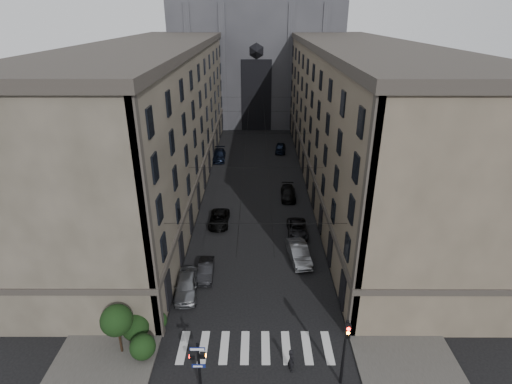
{
  "coord_description": "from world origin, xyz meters",
  "views": [
    {
      "loc": [
        0.1,
        -16.76,
        22.15
      ],
      "look_at": [
        0.04,
        10.29,
        9.99
      ],
      "focal_mm": 28.0,
      "sensor_mm": 36.0,
      "label": 1
    }
  ],
  "objects_px": {
    "traffic_light_right": "(345,346)",
    "car_left_midnear": "(206,270)",
    "car_left_midfar": "(219,219)",
    "car_left_far": "(219,155)",
    "car_right_near": "(299,253)",
    "pedestrian_signal_left": "(199,362)",
    "car_left_near": "(186,285)",
    "car_right_midnear": "(297,229)",
    "car_right_midfar": "(288,193)",
    "car_right_far": "(280,148)",
    "gothic_tower": "(256,35)",
    "pedestrian": "(291,360)"
  },
  "relations": [
    {
      "from": "car_left_far",
      "to": "car_right_midfar",
      "type": "height_order",
      "value": "car_left_far"
    },
    {
      "from": "gothic_tower",
      "to": "car_left_midfar",
      "type": "bearing_deg",
      "value": -94.67
    },
    {
      "from": "car_left_near",
      "to": "car_right_far",
      "type": "xyz_separation_m",
      "value": [
        10.13,
        38.38,
        -0.08
      ]
    },
    {
      "from": "gothic_tower",
      "to": "traffic_light_right",
      "type": "relative_size",
      "value": 11.15
    },
    {
      "from": "car_left_near",
      "to": "car_left_midnear",
      "type": "distance_m",
      "value": 2.8
    },
    {
      "from": "car_left_midnear",
      "to": "car_right_midnear",
      "type": "relative_size",
      "value": 0.84
    },
    {
      "from": "gothic_tower",
      "to": "car_right_far",
      "type": "xyz_separation_m",
      "value": [
        4.2,
        -25.42,
        -17.07
      ]
    },
    {
      "from": "traffic_light_right",
      "to": "car_right_near",
      "type": "height_order",
      "value": "traffic_light_right"
    },
    {
      "from": "pedestrian_signal_left",
      "to": "traffic_light_right",
      "type": "xyz_separation_m",
      "value": [
        9.11,
        0.42,
        0.97
      ]
    },
    {
      "from": "car_right_near",
      "to": "pedestrian",
      "type": "relative_size",
      "value": 2.71
    },
    {
      "from": "traffic_light_right",
      "to": "car_left_midnear",
      "type": "distance_m",
      "value": 15.71
    },
    {
      "from": "car_left_midfar",
      "to": "car_left_far",
      "type": "xyz_separation_m",
      "value": [
        -2.0,
        22.07,
        0.12
      ]
    },
    {
      "from": "car_right_near",
      "to": "car_left_far",
      "type": "bearing_deg",
      "value": 101.79
    },
    {
      "from": "pedestrian_signal_left",
      "to": "car_left_near",
      "type": "xyz_separation_m",
      "value": [
        -2.42,
        9.66,
        -1.51
      ]
    },
    {
      "from": "car_left_far",
      "to": "pedestrian",
      "type": "xyz_separation_m",
      "value": [
        8.61,
        -42.59,
        0.12
      ]
    },
    {
      "from": "car_left_midnear",
      "to": "car_right_midfar",
      "type": "relative_size",
      "value": 0.84
    },
    {
      "from": "car_left_midfar",
      "to": "car_left_midnear",
      "type": "bearing_deg",
      "value": -91.9
    },
    {
      "from": "gothic_tower",
      "to": "car_right_midnear",
      "type": "height_order",
      "value": "gothic_tower"
    },
    {
      "from": "car_left_near",
      "to": "car_right_midnear",
      "type": "distance_m",
      "value": 14.55
    },
    {
      "from": "car_left_midnear",
      "to": "pedestrian",
      "type": "height_order",
      "value": "pedestrian"
    },
    {
      "from": "car_right_midnear",
      "to": "traffic_light_right",
      "type": "bearing_deg",
      "value": -86.18
    },
    {
      "from": "car_left_far",
      "to": "car_right_near",
      "type": "distance_m",
      "value": 31.15
    },
    {
      "from": "car_left_midnear",
      "to": "car_left_midfar",
      "type": "bearing_deg",
      "value": 86.01
    },
    {
      "from": "car_left_midfar",
      "to": "car_left_far",
      "type": "height_order",
      "value": "car_left_far"
    },
    {
      "from": "gothic_tower",
      "to": "car_left_midfar",
      "type": "relative_size",
      "value": 12.28
    },
    {
      "from": "gothic_tower",
      "to": "car_left_far",
      "type": "xyz_separation_m",
      "value": [
        -6.2,
        -29.36,
        -17.02
      ]
    },
    {
      "from": "car_left_near",
      "to": "pedestrian",
      "type": "height_order",
      "value": "pedestrian"
    },
    {
      "from": "gothic_tower",
      "to": "traffic_light_right",
      "type": "distance_m",
      "value": 74.67
    },
    {
      "from": "car_left_near",
      "to": "pedestrian",
      "type": "bearing_deg",
      "value": -48.7
    },
    {
      "from": "car_left_near",
      "to": "car_right_midfar",
      "type": "bearing_deg",
      "value": 58.21
    },
    {
      "from": "traffic_light_right",
      "to": "car_left_near",
      "type": "height_order",
      "value": "traffic_light_right"
    },
    {
      "from": "car_right_midfar",
      "to": "car_left_near",
      "type": "bearing_deg",
      "value": -116.05
    },
    {
      "from": "traffic_light_right",
      "to": "car_right_midnear",
      "type": "xyz_separation_m",
      "value": [
        -1.07,
        19.34,
        -2.65
      ]
    },
    {
      "from": "traffic_light_right",
      "to": "car_left_midnear",
      "type": "xyz_separation_m",
      "value": [
        -10.17,
        11.68,
        -2.65
      ]
    },
    {
      "from": "car_left_near",
      "to": "car_right_near",
      "type": "bearing_deg",
      "value": 22.24
    },
    {
      "from": "car_right_near",
      "to": "car_right_far",
      "type": "distance_m",
      "value": 33.31
    },
    {
      "from": "pedestrian_signal_left",
      "to": "pedestrian",
      "type": "distance_m",
      "value": 6.28
    },
    {
      "from": "car_right_midnear",
      "to": "pedestrian",
      "type": "relative_size",
      "value": 2.57
    },
    {
      "from": "car_left_near",
      "to": "car_right_near",
      "type": "distance_m",
      "value": 11.33
    },
    {
      "from": "car_right_far",
      "to": "car_left_midfar",
      "type": "bearing_deg",
      "value": -102.72
    },
    {
      "from": "car_left_midfar",
      "to": "car_right_midfar",
      "type": "xyz_separation_m",
      "value": [
        8.4,
        7.16,
        0.02
      ]
    },
    {
      "from": "car_right_far",
      "to": "pedestrian",
      "type": "distance_m",
      "value": 46.58
    },
    {
      "from": "car_left_midnear",
      "to": "pedestrian_signal_left",
      "type": "bearing_deg",
      "value": -86.86
    },
    {
      "from": "gothic_tower",
      "to": "car_left_far",
      "type": "distance_m",
      "value": 34.5
    },
    {
      "from": "car_left_midfar",
      "to": "car_right_midfar",
      "type": "bearing_deg",
      "value": 40.68
    },
    {
      "from": "gothic_tower",
      "to": "car_left_midfar",
      "type": "height_order",
      "value": "gothic_tower"
    },
    {
      "from": "car_left_far",
      "to": "car_right_midnear",
      "type": "bearing_deg",
      "value": -68.25
    },
    {
      "from": "car_right_near",
      "to": "gothic_tower",
      "type": "bearing_deg",
      "value": 86.37
    },
    {
      "from": "car_right_near",
      "to": "pedestrian_signal_left",
      "type": "bearing_deg",
      "value": -125.36
    },
    {
      "from": "car_left_far",
      "to": "car_right_far",
      "type": "xyz_separation_m",
      "value": [
        10.4,
        3.95,
        -0.05
      ]
    }
  ]
}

